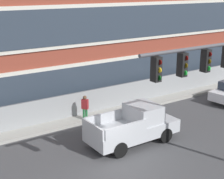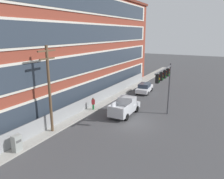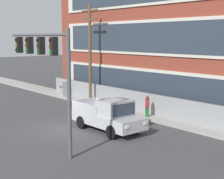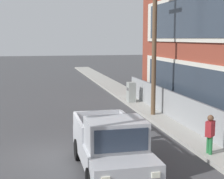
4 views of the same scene
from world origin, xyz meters
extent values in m
plane|color=#424244|center=(0.00, 0.00, 0.00)|extent=(160.00, 160.00, 0.00)
cube|color=#9E9B93|center=(0.00, 6.54, 0.08)|extent=(80.00, 2.14, 0.16)
cube|color=beige|center=(6.24, 7.55, 2.02)|extent=(34.33, 0.10, 2.65)
cube|color=#2D3844|center=(6.24, 7.49, 2.02)|extent=(32.84, 0.06, 2.20)
cube|color=beige|center=(6.24, 7.55, 5.70)|extent=(34.33, 0.10, 2.65)
cube|color=#2D3844|center=(6.24, 7.49, 5.70)|extent=(32.84, 0.06, 2.20)
cube|color=gray|center=(4.52, 6.73, 0.83)|extent=(33.68, 0.04, 1.66)
cylinder|color=#4C4C51|center=(4.52, 6.73, 1.66)|extent=(33.68, 0.05, 0.05)
cylinder|color=#4C4C51|center=(1.91, -2.67, 5.83)|extent=(5.89, 0.14, 0.14)
cube|color=black|center=(2.29, -2.67, 5.28)|extent=(0.28, 0.32, 0.90)
cylinder|color=#4B0807|center=(2.29, -2.85, 5.56)|extent=(0.04, 0.18, 0.18)
cylinder|color=#503E08|center=(2.29, -2.85, 5.28)|extent=(0.04, 0.18, 0.18)
cylinder|color=green|center=(2.29, -2.85, 5.00)|extent=(0.04, 0.18, 0.18)
cube|color=black|center=(1.01, -2.67, 5.28)|extent=(0.28, 0.32, 0.90)
cylinder|color=#4B0807|center=(1.01, -2.85, 5.56)|extent=(0.04, 0.18, 0.18)
cylinder|color=#503E08|center=(1.01, -2.85, 5.28)|extent=(0.04, 0.18, 0.18)
cylinder|color=green|center=(1.01, -2.85, 5.00)|extent=(0.04, 0.18, 0.18)
cube|color=black|center=(-0.27, -2.67, 5.28)|extent=(0.28, 0.32, 0.90)
cylinder|color=#4B0807|center=(-0.27, -2.85, 5.56)|extent=(0.04, 0.18, 0.18)
cylinder|color=gold|center=(-0.27, -2.85, 5.28)|extent=(0.04, 0.18, 0.18)
cylinder|color=#0A4011|center=(-0.27, -2.85, 5.00)|extent=(0.04, 0.18, 0.18)
cube|color=#B2B5BA|center=(2.21, 1.79, 0.75)|extent=(5.01, 2.02, 0.70)
cube|color=#B2B5BA|center=(2.91, 1.79, 1.57)|extent=(1.51, 1.86, 0.93)
cube|color=#283342|center=(3.68, 1.79, 1.57)|extent=(0.06, 1.65, 0.70)
cube|color=#B2B5BA|center=(1.08, 2.74, 1.38)|extent=(2.51, 0.12, 0.56)
cube|color=#B2B5BA|center=(1.08, 0.84, 1.38)|extent=(2.51, 0.12, 0.56)
cube|color=#B2B5BA|center=(-0.26, 1.79, 1.38)|extent=(0.10, 1.94, 0.56)
cylinder|color=black|center=(3.71, 2.72, 0.40)|extent=(0.80, 0.26, 0.80)
cylinder|color=black|center=(3.71, 0.86, 0.40)|extent=(0.80, 0.26, 0.80)
cylinder|color=black|center=(0.70, 2.72, 0.40)|extent=(0.80, 0.26, 0.80)
cylinder|color=black|center=(0.70, 0.86, 0.40)|extent=(0.80, 0.26, 0.80)
cube|color=white|center=(4.73, 2.50, 0.85)|extent=(0.06, 0.24, 0.16)
cube|color=white|center=(4.73, 1.09, 0.85)|extent=(0.06, 0.24, 0.16)
cylinder|color=black|center=(11.28, 3.80, 0.32)|extent=(0.66, 0.26, 0.64)
cylinder|color=#236B38|center=(1.52, 5.83, 0.42)|extent=(0.14, 0.14, 0.85)
cylinder|color=#236B38|center=(1.70, 5.83, 0.42)|extent=(0.14, 0.14, 0.85)
cube|color=maroon|center=(1.61, 5.83, 1.15)|extent=(0.44, 0.46, 0.60)
sphere|color=brown|center=(1.61, 5.83, 1.57)|extent=(0.24, 0.24, 0.24)
camera|label=1|loc=(-8.14, -11.51, 8.09)|focal=55.00mm
camera|label=2|loc=(-20.09, -8.36, 9.47)|focal=35.00mm
camera|label=3|loc=(18.17, -11.14, 5.70)|focal=55.00mm
camera|label=4|loc=(13.21, -0.67, 4.57)|focal=55.00mm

